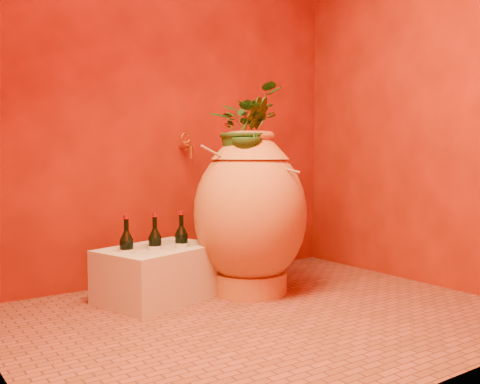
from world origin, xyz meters
TOP-DOWN VIEW (x-y plane):
  - floor at (0.00, 0.00)m, footprint 2.50×2.50m
  - wall_back at (0.00, 1.00)m, footprint 2.50×0.02m
  - wall_right at (1.25, 0.00)m, footprint 0.02×2.00m
  - amphora at (0.20, 0.41)m, footprint 0.72×0.72m
  - stone_basin at (-0.31, 0.58)m, footprint 0.74×0.62m
  - wine_bottle_a at (-0.47, 0.64)m, footprint 0.08×0.08m
  - wine_bottle_b at (-0.12, 0.65)m, footprint 0.08×0.08m
  - wine_bottle_c at (-0.29, 0.66)m, footprint 0.08×0.08m
  - wall_tap at (0.06, 0.92)m, footprint 0.07×0.15m
  - plant_main at (0.18, 0.43)m, footprint 0.57×0.54m
  - plant_side at (0.15, 0.33)m, footprint 0.26×0.23m

SIDE VIEW (x-z plane):
  - floor at x=0.00m, z-range 0.00..0.00m
  - stone_basin at x=-0.31m, z-range -0.01..0.29m
  - wine_bottle_c at x=-0.29m, z-range 0.12..0.44m
  - wine_bottle_b at x=-0.12m, z-range 0.12..0.44m
  - wine_bottle_a at x=-0.47m, z-range 0.12..0.44m
  - amphora at x=0.20m, z-range 0.00..0.95m
  - wall_tap at x=0.06m, z-range 0.80..0.96m
  - plant_side at x=0.15m, z-range 0.73..1.14m
  - plant_main at x=0.18m, z-range 0.73..1.22m
  - wall_back at x=0.00m, z-range 0.00..2.50m
  - wall_right at x=1.25m, z-range 0.00..2.50m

